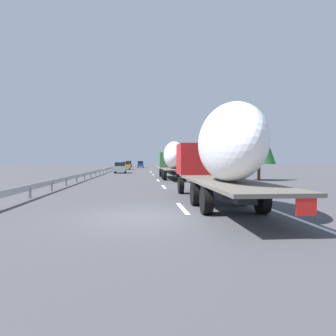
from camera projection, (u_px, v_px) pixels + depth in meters
The scene contains 20 objects.
ground_plane at pixel (141, 173), 50.99m from camera, with size 260.00×260.00×0.00m, color #424247.
lane_stripe_0 at pixel (182, 208), 13.30m from camera, with size 3.20×0.20×0.01m, color white.
lane_stripe_1 at pixel (164, 187), 24.20m from camera, with size 3.20×0.20×0.01m, color white.
lane_stripe_2 at pixel (158, 180), 32.22m from camera, with size 3.20×0.20×0.01m, color white.
lane_stripe_3 at pixel (153, 175), 45.22m from camera, with size 3.20×0.20×0.01m, color white.
lane_stripe_4 at pixel (151, 172), 54.73m from camera, with size 3.20×0.20×0.01m, color white.
lane_stripe_5 at pixel (150, 171), 58.91m from camera, with size 3.20×0.20×0.01m, color white.
edge_line_right at pixel (171, 172), 56.45m from camera, with size 110.00×0.20×0.01m, color white.
truck_lead at pixel (173, 158), 34.92m from camera, with size 13.05×2.55×4.13m.
truck_trailing at pixel (220, 152), 14.05m from camera, with size 14.15×2.55×4.37m.
car_silver_hatch at pixel (120, 168), 51.06m from camera, with size 4.34×1.85×1.79m.
car_blue_sedan at pixel (141, 164), 89.72m from camera, with size 4.31×1.74×1.94m.
car_yellow_coupe at pixel (126, 166), 71.80m from camera, with size 4.78×1.76×1.82m.
car_red_compact at pixel (129, 164), 99.08m from camera, with size 4.71×1.85×1.98m.
road_sign at pixel (176, 160), 59.53m from camera, with size 0.10×0.90×3.24m.
tree_0 at pixel (182, 153), 95.09m from camera, with size 2.73×2.73×7.28m.
tree_1 at pixel (171, 156), 101.46m from camera, with size 3.59×3.59×5.61m.
tree_2 at pixel (183, 156), 94.94m from camera, with size 3.02×3.02×5.32m.
tree_3 at pixel (259, 141), 32.31m from camera, with size 3.39×3.39×6.57m.
guardrail_median at pixel (106, 169), 53.44m from camera, with size 94.00×0.10×0.76m.
Camera 1 is at (-11.15, -0.03, 2.05)m, focal length 33.04 mm.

